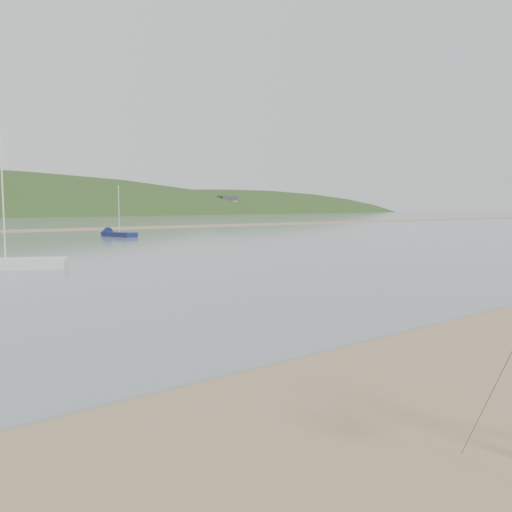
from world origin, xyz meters
TOP-DOWN VIEW (x-y plane):
  - sailboat_blue_far at (23.50, 50.62)m, footprint 2.43×6.01m

SIDE VIEW (x-z plane):
  - sailboat_blue_far at x=23.50m, z-range -2.62..3.23m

